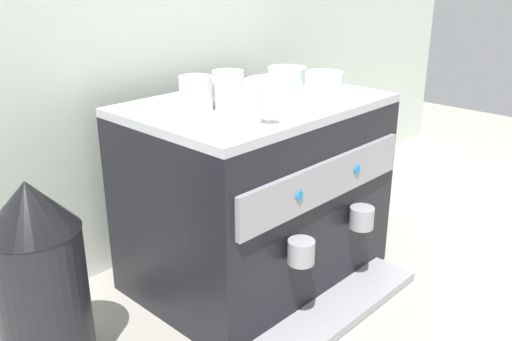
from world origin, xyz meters
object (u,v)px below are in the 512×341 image
at_px(ceramic_cup_2, 245,106).
at_px(coffee_grinder, 40,281).
at_px(ceramic_bowl_2, 287,76).
at_px(ceramic_cup_0, 195,93).
at_px(ceramic_bowl_0, 324,81).
at_px(milk_pitcher, 354,199).
at_px(espresso_machine, 257,193).
at_px(ceramic_bowl_1, 270,87).
at_px(ceramic_cup_1, 226,89).

distance_m(ceramic_cup_2, coffee_grinder, 0.50).
bearing_deg(ceramic_cup_2, coffee_grinder, 158.93).
bearing_deg(ceramic_bowl_2, ceramic_cup_0, -173.16).
height_order(ceramic_bowl_0, milk_pitcher, ceramic_bowl_0).
bearing_deg(ceramic_cup_2, espresso_machine, 35.65).
bearing_deg(ceramic_bowl_0, milk_pitcher, 7.71).
relative_size(ceramic_bowl_0, milk_pitcher, 0.69).
xyz_separation_m(espresso_machine, milk_pitcher, (0.43, -0.00, -0.15)).
xyz_separation_m(ceramic_cup_2, ceramic_bowl_1, (0.21, 0.12, -0.01)).
bearing_deg(ceramic_cup_0, espresso_machine, -12.19).
relative_size(ceramic_cup_1, ceramic_bowl_2, 1.08).
distance_m(ceramic_cup_2, ceramic_bowl_1, 0.24).
distance_m(ceramic_cup_1, ceramic_cup_2, 0.13).
distance_m(ceramic_bowl_1, milk_pitcher, 0.54).
height_order(espresso_machine, ceramic_cup_2, ceramic_cup_2).
xyz_separation_m(ceramic_bowl_0, coffee_grinder, (-0.74, 0.08, -0.27)).
bearing_deg(ceramic_cup_1, ceramic_bowl_2, 12.87).
height_order(ceramic_bowl_0, ceramic_bowl_1, ceramic_bowl_0).
bearing_deg(milk_pitcher, espresso_machine, 179.82).
bearing_deg(ceramic_cup_2, ceramic_cup_0, 94.20).
distance_m(ceramic_cup_0, ceramic_cup_1, 0.07).
bearing_deg(ceramic_bowl_2, coffee_grinder, -177.71).
bearing_deg(milk_pitcher, ceramic_bowl_0, -172.29).
bearing_deg(ceramic_bowl_2, ceramic_cup_1, -167.13).
xyz_separation_m(ceramic_cup_1, ceramic_cup_2, (-0.06, -0.11, -0.01)).
bearing_deg(ceramic_cup_0, ceramic_bowl_0, -10.09).
bearing_deg(ceramic_bowl_2, espresso_machine, -158.59).
relative_size(ceramic_cup_0, ceramic_bowl_0, 1.05).
relative_size(ceramic_cup_1, ceramic_bowl_0, 1.10).
height_order(espresso_machine, ceramic_bowl_2, ceramic_bowl_2).
height_order(ceramic_cup_1, ceramic_bowl_0, ceramic_cup_1).
distance_m(ceramic_bowl_0, milk_pitcher, 0.46).
relative_size(ceramic_bowl_0, ceramic_bowl_2, 0.98).
distance_m(ceramic_cup_1, ceramic_bowl_1, 0.15).
xyz_separation_m(ceramic_cup_0, coffee_grinder, (-0.37, 0.01, -0.29)).
height_order(ceramic_cup_1, milk_pitcher, ceramic_cup_1).
relative_size(espresso_machine, ceramic_cup_2, 5.39).
height_order(ceramic_cup_1, ceramic_bowl_2, ceramic_cup_1).
bearing_deg(ceramic_bowl_2, ceramic_cup_2, -151.98).
height_order(ceramic_bowl_2, coffee_grinder, ceramic_bowl_2).
relative_size(ceramic_cup_0, ceramic_bowl_2, 1.03).
distance_m(ceramic_bowl_2, milk_pitcher, 0.47).
distance_m(espresso_machine, ceramic_cup_2, 0.31).
distance_m(ceramic_cup_0, ceramic_bowl_2, 0.35).
bearing_deg(ceramic_bowl_0, ceramic_cup_2, -168.41).
xyz_separation_m(ceramic_bowl_1, milk_pitcher, (0.36, -0.02, -0.40)).
bearing_deg(ceramic_cup_2, ceramic_bowl_1, 30.40).
height_order(ceramic_cup_2, ceramic_bowl_1, ceramic_cup_2).
xyz_separation_m(ceramic_cup_1, milk_pitcher, (0.51, -0.01, -0.42)).
xyz_separation_m(ceramic_cup_0, ceramic_bowl_0, (0.36, -0.06, -0.02)).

